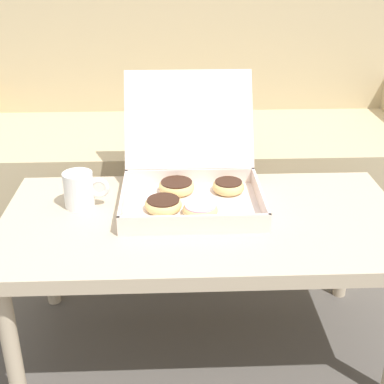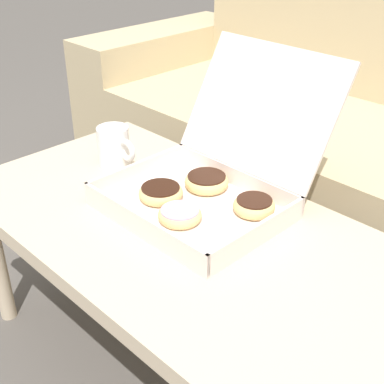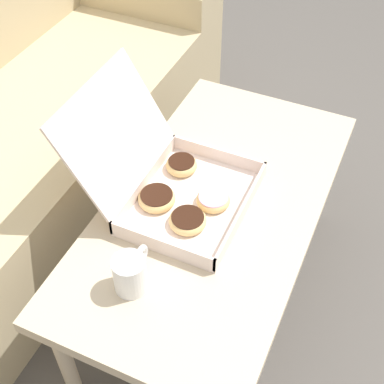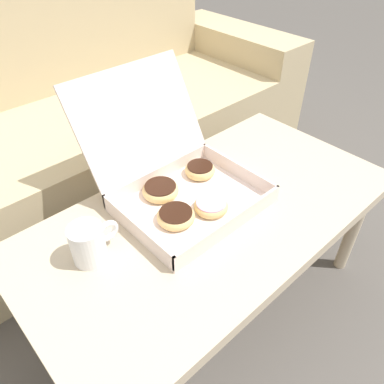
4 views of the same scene
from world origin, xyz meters
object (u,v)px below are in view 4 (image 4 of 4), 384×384
at_px(couch, 73,133).
at_px(pastry_box, 176,179).
at_px(coffee_table, 213,221).
at_px(coffee_mug, 89,243).

distance_m(couch, pastry_box, 0.76).
height_order(coffee_table, pastry_box, pastry_box).
xyz_separation_m(coffee_table, coffee_mug, (-0.35, 0.08, 0.10)).
distance_m(couch, coffee_table, 0.87).
xyz_separation_m(pastry_box, coffee_mug, (-0.32, -0.04, -0.01)).
distance_m(coffee_table, coffee_mug, 0.37).
xyz_separation_m(couch, coffee_mug, (-0.35, -0.78, 0.18)).
relative_size(couch, coffee_table, 1.97).
xyz_separation_m(couch, pastry_box, (-0.03, -0.74, 0.18)).
xyz_separation_m(couch, coffee_table, (0.00, -0.86, 0.08)).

